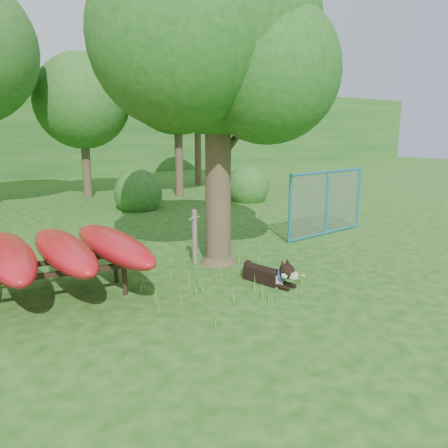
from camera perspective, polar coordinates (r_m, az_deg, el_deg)
ground at (r=8.39m, az=3.85°, el=-8.26°), size 80.00×80.00×0.00m
oak_tree at (r=9.61m, az=-1.15°, el=22.70°), size 5.61×4.91×7.02m
wooden_post at (r=9.66m, az=-3.84°, el=-1.49°), size 0.33×0.18×1.23m
kayak_rack at (r=8.16m, az=-23.22°, el=-3.56°), size 3.51×3.76×1.12m
husky_dog at (r=8.52m, az=6.22°, el=-6.53°), size 0.47×1.30×0.58m
fence_section at (r=12.62m, az=13.28°, el=2.69°), size 3.13×0.22×3.05m
wildflower_clump at (r=8.55m, az=10.20°, el=-6.73°), size 0.11×0.11×0.23m
bg_tree_c at (r=20.12m, az=-18.03°, el=14.98°), size 4.00×4.00×6.12m
bg_tree_d at (r=19.87m, az=-6.13°, el=18.36°), size 4.80×4.80×7.50m
bg_tree_e at (r=24.00m, az=-3.52°, el=17.68°), size 4.60×4.60×7.55m
shrub_right at (r=18.41m, az=3.06°, el=3.02°), size 1.80×1.80×1.80m
shrub_mid at (r=16.83m, az=-11.05°, el=1.94°), size 1.80×1.80×1.80m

